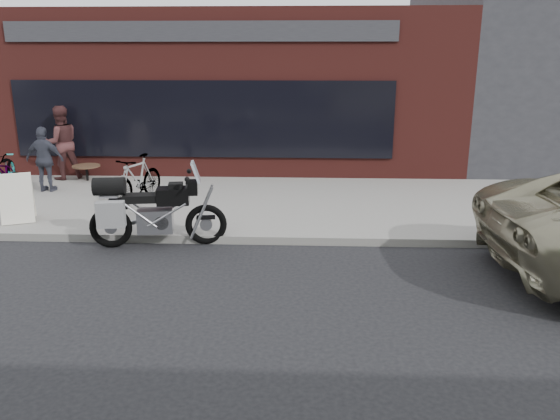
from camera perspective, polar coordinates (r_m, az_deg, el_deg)
ground at (r=6.33m, az=-4.19°, el=-15.89°), size 120.00×120.00×0.00m
near_sidewalk at (r=12.78m, az=-0.59°, el=1.15°), size 44.00×6.00×0.15m
storefront at (r=19.54m, az=-5.47°, el=12.67°), size 14.00×10.07×4.50m
motorcycle at (r=9.95m, az=-13.58°, el=-0.09°), size 2.43×1.01×1.54m
bicycle_front at (r=14.58m, az=-26.78°, el=3.64°), size 1.21×2.05×1.02m
bicycle_rear at (r=12.50m, az=-14.67°, el=3.13°), size 1.04×1.82×1.06m
sandwich_sign at (r=11.91m, az=-25.80°, el=1.20°), size 0.77×0.75×0.96m
cafe_table at (r=15.15m, az=-19.59°, el=4.30°), size 0.71×0.71×0.41m
cafe_patron_left at (r=15.48m, az=-21.89°, el=6.53°), size 1.18×1.14×1.92m
cafe_patron_right at (r=14.22m, az=-23.35°, el=4.88°), size 0.93×0.43×1.56m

